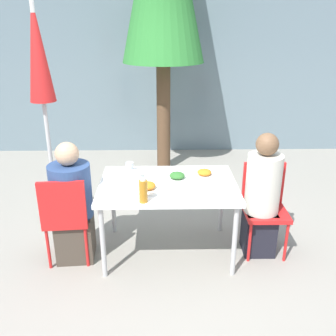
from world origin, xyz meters
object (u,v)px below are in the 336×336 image
(bottle, at_px, (143,191))
(drinking_cup, at_px, (130,167))
(chair_left, at_px, (66,214))
(person_right, at_px, (262,198))
(closed_umbrella, at_px, (40,69))
(chair_right, at_px, (264,201))
(person_left, at_px, (72,206))
(salad_bowl, at_px, (134,175))

(bottle, bearing_deg, drinking_cup, 103.72)
(chair_left, height_order, drinking_cup, chair_left)
(person_right, relative_size, closed_umbrella, 0.51)
(closed_umbrella, bearing_deg, chair_right, -16.14)
(chair_left, height_order, person_right, person_right)
(person_left, height_order, salad_bowl, person_left)
(person_left, relative_size, chair_right, 1.33)
(person_left, xyz_separation_m, salad_bowl, (0.56, 0.20, 0.22))
(chair_left, xyz_separation_m, person_left, (0.04, 0.08, 0.03))
(drinking_cup, bearing_deg, salad_bowl, -72.03)
(chair_right, relative_size, closed_umbrella, 0.37)
(person_right, bearing_deg, chair_right, -121.92)
(closed_umbrella, height_order, salad_bowl, closed_umbrella)
(chair_left, relative_size, person_left, 0.75)
(person_right, xyz_separation_m, bottle, (-1.09, -0.37, 0.26))
(chair_right, bearing_deg, salad_bowl, -2.39)
(chair_right, bearing_deg, person_right, 58.08)
(person_left, height_order, chair_right, person_left)
(chair_right, height_order, bottle, bottle)
(person_left, bearing_deg, chair_left, -121.92)
(person_right, relative_size, salad_bowl, 7.60)
(chair_right, xyz_separation_m, closed_umbrella, (-2.20, 0.64, 1.17))
(closed_umbrella, xyz_separation_m, bottle, (1.06, -1.08, -0.84))
(chair_left, xyz_separation_m, person_right, (1.80, 0.14, 0.07))
(chair_left, relative_size, chair_right, 1.00)
(chair_left, bearing_deg, person_left, 58.08)
(chair_right, height_order, salad_bowl, chair_right)
(person_left, distance_m, salad_bowl, 0.63)
(closed_umbrella, bearing_deg, salad_bowl, -31.02)
(closed_umbrella, bearing_deg, chair_left, -68.19)
(chair_left, distance_m, chair_right, 1.87)
(closed_umbrella, distance_m, salad_bowl, 1.43)
(bottle, distance_m, drinking_cup, 0.69)
(chair_right, distance_m, salad_bowl, 1.28)
(closed_umbrella, relative_size, salad_bowl, 14.90)
(person_left, relative_size, bottle, 5.44)
(chair_left, height_order, chair_right, same)
(chair_right, relative_size, drinking_cup, 8.89)
(drinking_cup, bearing_deg, person_left, -145.08)
(bottle, distance_m, salad_bowl, 0.53)
(chair_right, height_order, closed_umbrella, closed_umbrella)
(salad_bowl, bearing_deg, chair_left, -154.42)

